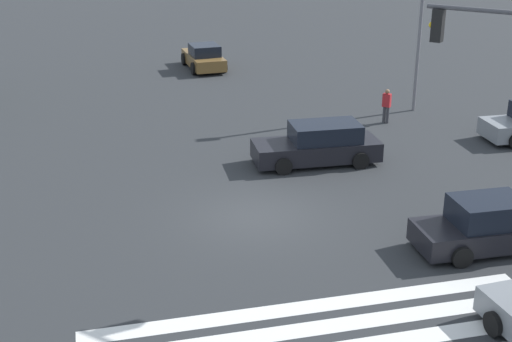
% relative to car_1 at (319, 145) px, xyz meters
% --- Properties ---
extents(ground_plane, '(149.54, 149.54, 0.00)m').
position_rel_car_1_xyz_m(ground_plane, '(-3.53, -4.14, -0.75)').
color(ground_plane, '#2B2D30').
extents(car_1, '(4.94, 2.18, 1.60)m').
position_rel_car_1_xyz_m(car_1, '(0.00, 0.00, 0.00)').
color(car_1, black).
rests_on(car_1, ground_plane).
extents(car_2, '(4.91, 2.04, 1.60)m').
position_rel_car_1_xyz_m(car_2, '(2.72, -7.99, -0.04)').
color(car_2, black).
rests_on(car_2, ground_plane).
extents(car_4, '(2.26, 4.28, 1.49)m').
position_rel_car_1_xyz_m(car_4, '(-1.57, 16.60, -0.07)').
color(car_4, brown).
rests_on(car_4, ground_plane).
extents(pedestrian, '(0.41, 0.41, 1.58)m').
position_rel_car_1_xyz_m(pedestrian, '(4.64, 4.16, 0.12)').
color(pedestrian, '#38383D').
rests_on(pedestrian, ground_plane).
extents(street_light_pole_a, '(0.80, 0.36, 8.16)m').
position_rel_car_1_xyz_m(street_light_pole_a, '(6.76, 5.69, 4.12)').
color(street_light_pole_a, slate).
rests_on(street_light_pole_a, ground_plane).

